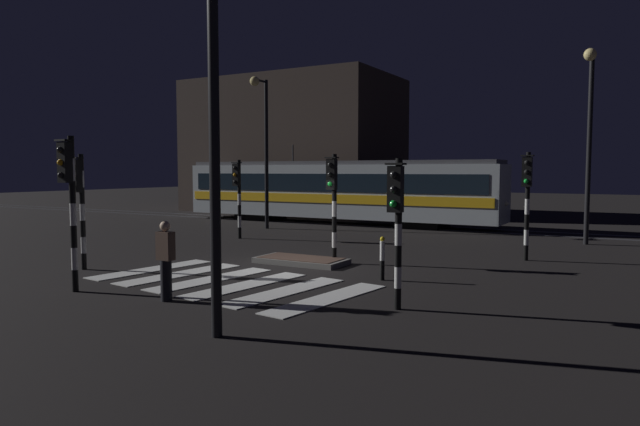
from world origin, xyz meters
The scene contains 18 objects.
ground_plane centered at (0.00, 0.00, 0.00)m, with size 120.00×120.00×0.00m, color black.
rail_near centered at (0.00, 12.27, 0.01)m, with size 80.00×0.12×0.03m, color #59595E.
rail_far centered at (0.00, 13.70, 0.01)m, with size 80.00×0.12×0.03m, color #59595E.
crosswalk_zebra centered at (0.00, -2.32, 0.01)m, with size 7.20×4.60×0.02m.
traffic_island centered at (0.05, 1.04, 0.09)m, with size 2.71×1.28×0.18m.
traffic_light_median_centre centered at (0.87, 1.51, 2.15)m, with size 0.36×0.42×3.25m.
traffic_light_corner_near_left centered at (-4.69, -2.94, 2.12)m, with size 0.36×0.42×3.22m.
traffic_light_corner_near_right centered at (4.67, -2.90, 1.98)m, with size 0.36×0.42×3.01m.
traffic_light_corner_far_right centered at (5.78, 4.85, 2.19)m, with size 0.36×0.42×3.33m.
traffic_light_corner_far_left centered at (-5.38, 5.03, 2.11)m, with size 0.36×0.42×3.20m.
traffic_light_kerb_mid_left centered at (-2.38, -4.98, 2.34)m, with size 0.36×0.42×3.55m.
street_lamp_trackside_right centered at (7.05, 9.79, 4.49)m, with size 0.44×1.21×7.06m.
street_lamp_trackside_left centered at (-6.72, 8.72, 4.48)m, with size 0.44×1.21×7.04m.
street_lamp_near_kerb centered at (2.75, -6.30, 4.64)m, with size 0.44×1.21×7.34m.
tram centered at (-5.18, 12.98, 1.75)m, with size 17.49×2.58×4.15m.
pedestrian_waiting_at_kerb centered at (0.12, -4.55, 0.88)m, with size 0.36×0.24×1.71m.
bollard_island_edge centered at (3.19, -0.17, 0.56)m, with size 0.12×0.12×1.11m.
building_backdrop centered at (-12.08, 19.86, 4.42)m, with size 13.66×8.00×8.85m, color #382D28.
Camera 1 is at (8.85, -13.32, 2.77)m, focal length 32.02 mm.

